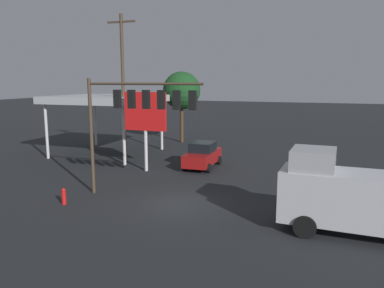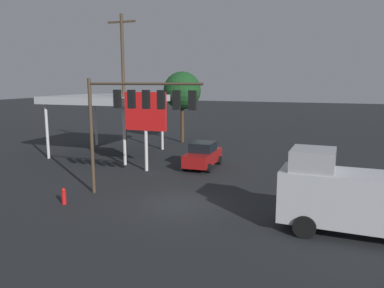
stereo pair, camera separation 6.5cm
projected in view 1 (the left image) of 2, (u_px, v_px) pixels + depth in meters
The scene contains 9 objects.
ground_plane at pixel (179, 204), 19.81m from camera, with size 200.00×200.00×0.00m, color black.
traffic_signal_assembly at pixel (138, 107), 20.05m from camera, with size 6.80×0.43×6.60m.
utility_pole at pixel (123, 86), 29.61m from camera, with size 2.40×0.26×11.55m.
gas_station_canopy at pixel (107, 100), 32.80m from camera, with size 8.54×8.28×5.18m.
price_sign at pixel (145, 114), 26.50m from camera, with size 3.18×0.27×5.68m.
delivery_truck at pixel (359, 197), 15.58m from camera, with size 6.90×2.80×3.58m.
sedan_waiting at pixel (203, 155), 28.09m from camera, with size 2.09×4.41×1.93m.
street_tree at pixel (182, 91), 39.00m from camera, with size 3.93×3.93×7.42m.
fire_hydrant at pixel (64, 196), 19.73m from camera, with size 0.24×0.24×0.88m.
Camera 1 is at (-7.04, 17.67, 6.45)m, focal length 35.00 mm.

